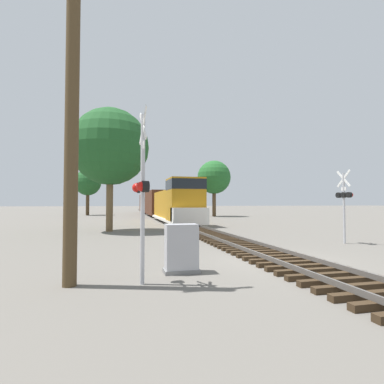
# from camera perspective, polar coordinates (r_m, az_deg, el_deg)

# --- Properties ---
(ground_plane) EXTENTS (400.00, 400.00, 0.00)m
(ground_plane) POSITION_cam_1_polar(r_m,az_deg,el_deg) (11.96, 16.15, -12.48)
(ground_plane) COLOR #666059
(rail_track_bed) EXTENTS (2.60, 160.00, 0.31)m
(rail_track_bed) POSITION_cam_1_polar(r_m,az_deg,el_deg) (11.94, 16.14, -11.85)
(rail_track_bed) COLOR #382819
(rail_track_bed) RESTS_ON ground
(freight_train) EXTENTS (3.14, 46.86, 4.45)m
(freight_train) POSITION_cam_1_polar(r_m,az_deg,el_deg) (47.99, -6.51, -2.21)
(freight_train) COLOR #B77A14
(freight_train) RESTS_ON ground
(crossing_signal_near) EXTENTS (0.42, 1.01, 4.75)m
(crossing_signal_near) POSITION_cam_1_polar(r_m,az_deg,el_deg) (8.19, -9.54, 0.68)
(crossing_signal_near) COLOR #B7B7BC
(crossing_signal_near) RESTS_ON ground
(crossing_signal_far) EXTENTS (0.39, 1.01, 3.94)m
(crossing_signal_far) POSITION_cam_1_polar(r_m,az_deg,el_deg) (18.06, 27.02, -1.10)
(crossing_signal_far) COLOR #B7B7BC
(crossing_signal_far) RESTS_ON ground
(relay_cabinet) EXTENTS (1.10, 0.64, 1.51)m
(relay_cabinet) POSITION_cam_1_polar(r_m,az_deg,el_deg) (9.52, -2.03, -10.74)
(relay_cabinet) COLOR slate
(relay_cabinet) RESTS_ON ground
(utility_pole) EXTENTS (1.80, 0.36, 9.80)m
(utility_pole) POSITION_cam_1_polar(r_m,az_deg,el_deg) (8.97, -21.86, 16.33)
(utility_pole) COLOR #4C3A23
(utility_pole) RESTS_ON ground
(tree_far_right) EXTENTS (5.94, 5.94, 9.49)m
(tree_far_right) POSITION_cam_1_polar(r_m,az_deg,el_deg) (24.16, -15.33, 8.28)
(tree_far_right) COLOR brown
(tree_far_right) RESTS_ON ground
(tree_mid_background) EXTENTS (5.38, 5.38, 9.02)m
(tree_mid_background) POSITION_cam_1_polar(r_m,az_deg,el_deg) (48.53, 4.22, 2.78)
(tree_mid_background) COLOR brown
(tree_mid_background) RESTS_ON ground
(tree_deep_background) EXTENTS (4.62, 4.62, 8.12)m
(tree_deep_background) POSITION_cam_1_polar(r_m,az_deg,el_deg) (56.24, -19.23, 1.68)
(tree_deep_background) COLOR #473521
(tree_deep_background) RESTS_ON ground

